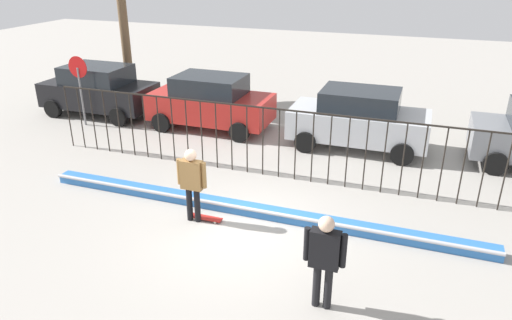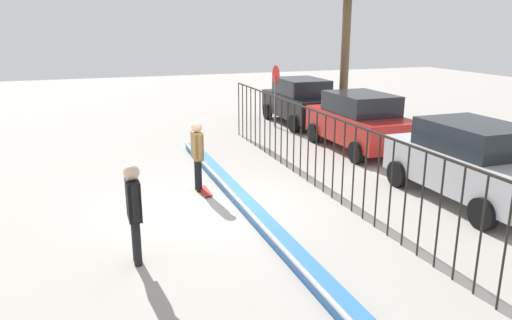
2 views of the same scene
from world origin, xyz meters
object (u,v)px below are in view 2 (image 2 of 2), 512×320
at_px(skateboard, 205,191).
at_px(camera_operator, 134,205).
at_px(parked_car_silver, 471,162).
at_px(parked_car_red, 360,121).
at_px(skateboarder, 197,150).
at_px(parked_car_black, 301,101).
at_px(stop_sign, 275,88).

bearing_deg(skateboard, camera_operator, -14.07).
height_order(camera_operator, parked_car_silver, parked_car_silver).
bearing_deg(parked_car_red, parked_car_silver, 2.39).
bearing_deg(parked_car_silver, parked_car_red, -177.76).
distance_m(skateboarder, parked_car_black, 9.30).
relative_size(skateboarder, stop_sign, 0.72).
bearing_deg(camera_operator, parked_car_black, 12.79).
bearing_deg(parked_car_silver, stop_sign, -169.79).
distance_m(skateboard, stop_sign, 8.63).
height_order(parked_car_black, stop_sign, stop_sign).
xyz_separation_m(skateboard, camera_operator, (3.21, -2.01, 1.03)).
distance_m(camera_operator, parked_car_silver, 7.85).
bearing_deg(camera_operator, skateboarder, 21.11).
distance_m(skateboard, parked_car_red, 6.55).
bearing_deg(skateboarder, camera_operator, -22.55).
distance_m(skateboarder, camera_operator, 3.95).
xyz_separation_m(parked_car_black, parked_car_red, (4.71, -0.02, 0.00)).
xyz_separation_m(skateboarder, parked_car_red, (-2.34, 6.05, -0.11)).
relative_size(camera_operator, parked_car_black, 0.42).
xyz_separation_m(skateboarder, parked_car_black, (-7.04, 6.07, -0.11)).
bearing_deg(parked_car_black, stop_sign, -79.88).
bearing_deg(camera_operator, parked_car_red, -3.91).
bearing_deg(stop_sign, skateboard, -33.71).
bearing_deg(stop_sign, parked_car_silver, 6.48).
height_order(skateboard, parked_car_silver, parked_car_silver).
relative_size(skateboarder, camera_operator, 0.99).
height_order(skateboarder, parked_car_red, parked_car_red).
bearing_deg(parked_car_red, stop_sign, -160.70).
distance_m(parked_car_red, parked_car_silver, 5.20).
height_order(skateboarder, stop_sign, stop_sign).
relative_size(parked_car_black, parked_car_silver, 1.00).
bearing_deg(stop_sign, parked_car_black, 100.47).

